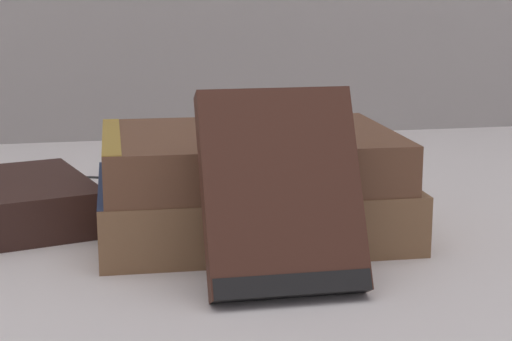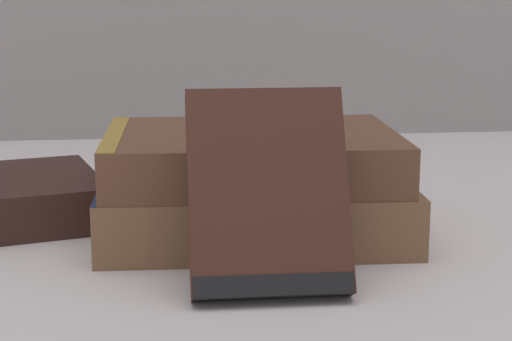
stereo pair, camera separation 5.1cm
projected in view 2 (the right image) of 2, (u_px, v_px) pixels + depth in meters
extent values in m
plane|color=silver|center=(210.00, 253.00, 0.57)|extent=(3.00, 3.00, 0.00)
cube|color=brown|center=(254.00, 206.00, 0.61)|extent=(0.22, 0.15, 0.04)
cube|color=navy|center=(111.00, 209.00, 0.60)|extent=(0.02, 0.14, 0.04)
cube|color=brown|center=(251.00, 155.00, 0.60)|extent=(0.21, 0.15, 0.03)
cube|color=olive|center=(115.00, 158.00, 0.59)|extent=(0.02, 0.14, 0.03)
cube|color=#422319|center=(268.00, 192.00, 0.49)|extent=(0.09, 0.07, 0.12)
cube|color=black|center=(273.00, 287.00, 0.48)|extent=(0.09, 0.02, 0.02)
cylinder|color=silver|center=(293.00, 128.00, 0.59)|extent=(0.04, 0.04, 0.01)
torus|color=tan|center=(293.00, 128.00, 0.59)|extent=(0.05, 0.05, 0.01)
sphere|color=tan|center=(288.00, 123.00, 0.61)|extent=(0.01, 0.01, 0.01)
torus|color=black|center=(106.00, 178.00, 0.77)|extent=(0.06, 0.06, 0.00)
torus|color=black|center=(172.00, 180.00, 0.77)|extent=(0.06, 0.06, 0.00)
cylinder|color=black|center=(139.00, 179.00, 0.77)|extent=(0.02, 0.01, 0.00)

